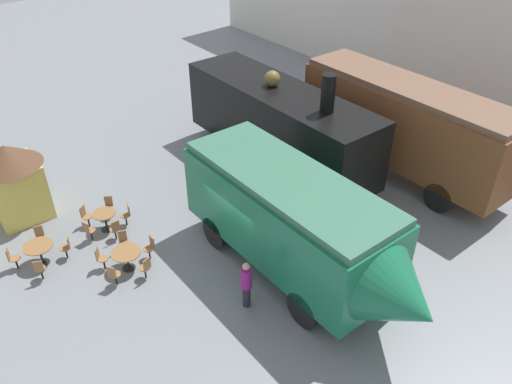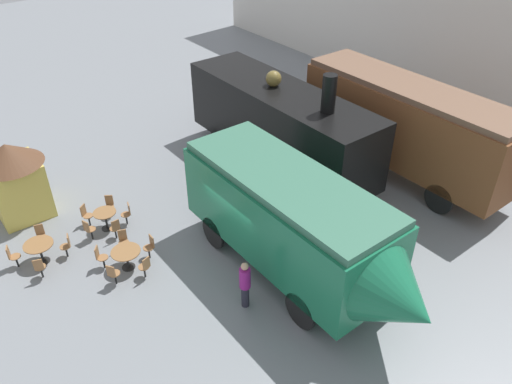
{
  "view_description": "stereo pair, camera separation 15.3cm",
  "coord_description": "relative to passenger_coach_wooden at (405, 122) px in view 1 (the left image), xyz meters",
  "views": [
    {
      "loc": [
        10.3,
        -7.87,
        11.44
      ],
      "look_at": [
        -0.87,
        1.0,
        1.6
      ],
      "focal_mm": 35.0,
      "sensor_mm": 36.0,
      "label": 1
    },
    {
      "loc": [
        10.39,
        -7.75,
        11.44
      ],
      "look_at": [
        -0.87,
        1.0,
        1.6
      ],
      "focal_mm": 35.0,
      "sensor_mm": 36.0,
      "label": 2
    }
  ],
  "objects": [
    {
      "name": "steam_locomotive",
      "position": [
        -3.51,
        -3.68,
        -0.23
      ],
      "size": [
        9.51,
        2.6,
        4.95
      ],
      "color": "black",
      "rests_on": "ground_plane"
    },
    {
      "name": "cafe_chair_9",
      "position": [
        -3.74,
        -10.72,
        -1.82
      ],
      "size": [
        0.37,
        0.39,
        0.87
      ],
      "rotation": [
        0.0,
        0.0,
        4.43
      ],
      "color": "black",
      "rests_on": "ground_plane"
    },
    {
      "name": "cafe_chair_3",
      "position": [
        -3.34,
        -13.12,
        -1.82
      ],
      "size": [
        0.37,
        0.39,
        0.87
      ],
      "rotation": [
        0.0,
        0.0,
        10.66
      ],
      "color": "black",
      "rests_on": "ground_plane"
    },
    {
      "name": "visitor_person",
      "position": [
        2.1,
        -9.72,
        -1.4
      ],
      "size": [
        0.34,
        0.34,
        1.7
      ],
      "color": "#262633",
      "rests_on": "ground_plane"
    },
    {
      "name": "cafe_chair_11",
      "position": [
        -4.58,
        -11.95,
        -1.82
      ],
      "size": [
        0.4,
        0.4,
        0.87
      ],
      "rotation": [
        0.0,
        0.0,
        6.94
      ],
      "color": "black",
      "rests_on": "ground_plane"
    },
    {
      "name": "cafe_chair_12",
      "position": [
        -3.7,
        -12.21,
        -1.82
      ],
      "size": [
        0.37,
        0.39,
        0.87
      ],
      "rotation": [
        0.0,
        0.0,
        8.2
      ],
      "color": "black",
      "rests_on": "ground_plane"
    },
    {
      "name": "cafe_chair_4",
      "position": [
        -2.41,
        -11.51,
        -1.82
      ],
      "size": [
        0.39,
        0.37,
        0.87
      ],
      "rotation": [
        0.0,
        0.0,
        5.96
      ],
      "color": "black",
      "rests_on": "ground_plane"
    },
    {
      "name": "cafe_chair_5",
      "position": [
        -2.11,
        -12.47,
        -1.82
      ],
      "size": [
        0.4,
        0.4,
        0.87
      ],
      "rotation": [
        0.0,
        0.0,
        7.21
      ],
      "color": "black",
      "rests_on": "ground_plane"
    },
    {
      "name": "cafe_chair_7",
      "position": [
        -0.79,
        -11.54,
        -1.82
      ],
      "size": [
        0.39,
        0.37,
        0.87
      ],
      "rotation": [
        0.0,
        0.0,
        9.73
      ],
      "color": "black",
      "rests_on": "ground_plane"
    },
    {
      "name": "streamlined_locomotive",
      "position": [
        2.1,
        -7.62,
        -0.25
      ],
      "size": [
        9.07,
        2.76,
        3.48
      ],
      "color": "#196B47",
      "rests_on": "ground_plane"
    },
    {
      "name": "cafe_table_near",
      "position": [
        -3.62,
        -13.92,
        -1.71
      ],
      "size": [
        0.96,
        0.96,
        0.76
      ],
      "color": "black",
      "rests_on": "ground_plane"
    },
    {
      "name": "cafe_chair_0",
      "position": [
        -4.42,
        -13.64,
        -1.82
      ],
      "size": [
        0.39,
        0.37,
        0.87
      ],
      "rotation": [
        0.0,
        0.0,
        5.95
      ],
      "color": "black",
      "rests_on": "ground_plane"
    },
    {
      "name": "cafe_chair_13",
      "position": [
        -3.18,
        -11.45,
        -1.82
      ],
      "size": [
        0.36,
        0.36,
        0.87
      ],
      "rotation": [
        0.0,
        0.0,
        9.45
      ],
      "color": "black",
      "rests_on": "ground_plane"
    },
    {
      "name": "cafe_table_mid",
      "position": [
        -1.6,
        -11.79,
        -1.75
      ],
      "size": [
        0.96,
        0.96,
        0.7
      ],
      "color": "black",
      "rests_on": "ground_plane"
    },
    {
      "name": "cafe_chair_8",
      "position": [
        -1.59,
        -10.94,
        -1.82
      ],
      "size": [
        0.36,
        0.36,
        0.87
      ],
      "rotation": [
        0.0,
        0.0,
        10.98
      ],
      "color": "black",
      "rests_on": "ground_plane"
    },
    {
      "name": "passenger_coach_wooden",
      "position": [
        0.0,
        0.0,
        0.0
      ],
      "size": [
        9.3,
        2.43,
        3.93
      ],
      "color": "brown",
      "rests_on": "ground_plane"
    },
    {
      "name": "cafe_chair_10",
      "position": [
        -4.61,
        -11.03,
        -1.82
      ],
      "size": [
        0.4,
        0.4,
        0.87
      ],
      "rotation": [
        0.0,
        0.0,
        5.68
      ],
      "color": "black",
      "rests_on": "ground_plane"
    },
    {
      "name": "cafe_chair_1",
      "position": [
        -3.9,
        -14.73,
        -1.82
      ],
      "size": [
        0.37,
        0.39,
        0.87
      ],
      "rotation": [
        0.0,
        0.0,
        7.52
      ],
      "color": "black",
      "rests_on": "ground_plane"
    },
    {
      "name": "cafe_table_far",
      "position": [
        -3.96,
        -11.47,
        -1.75
      ],
      "size": [
        0.82,
        0.82,
        0.74
      ],
      "color": "black",
      "rests_on": "ground_plane"
    },
    {
      "name": "cafe_chair_6",
      "position": [
        -1.11,
        -12.49,
        -1.82
      ],
      "size": [
        0.4,
        0.4,
        0.87
      ],
      "rotation": [
        0.0,
        0.0,
        8.47
      ],
      "color": "black",
      "rests_on": "ground_plane"
    },
    {
      "name": "cafe_chair_2",
      "position": [
        -2.81,
        -14.21,
        -1.82
      ],
      "size": [
        0.39,
        0.37,
        0.87
      ],
      "rotation": [
        0.0,
        0.0,
        9.09
      ],
      "color": "black",
      "rests_on": "ground_plane"
    },
    {
      "name": "ticket_kiosk",
      "position": [
        -6.71,
        -13.54,
        -0.65
      ],
      "size": [
        2.34,
        2.34,
        3.0
      ],
      "color": "#DBC151",
      "rests_on": "ground_plane"
    },
    {
      "name": "ground_plane",
      "position": [
        0.23,
        -8.18,
        -2.32
      ],
      "size": [
        80.0,
        80.0,
        0.0
      ],
      "primitive_type": "plane",
      "color": "gray"
    }
  ]
}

